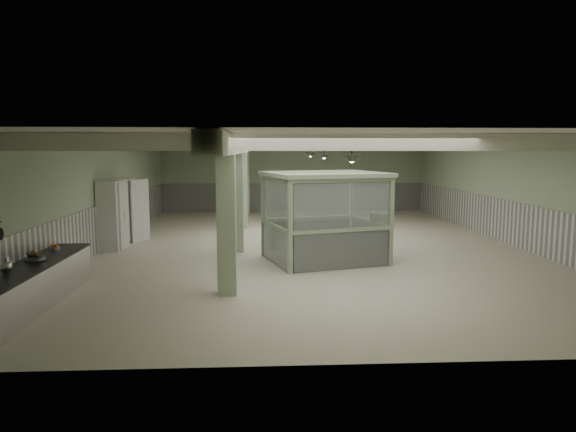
{
  "coord_description": "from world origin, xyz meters",
  "views": [
    {
      "loc": [
        -1.73,
        -17.47,
        3.28
      ],
      "look_at": [
        -0.91,
        -2.19,
        1.3
      ],
      "focal_mm": 32.0,
      "sensor_mm": 36.0,
      "label": 1
    }
  ],
  "objects_px": {
    "prep_counter": "(26,289)",
    "guard_booth": "(324,201)",
    "filing_cabinet": "(378,235)",
    "walkin_cooler": "(118,211)"
  },
  "relations": [
    {
      "from": "guard_booth",
      "to": "prep_counter",
      "type": "bearing_deg",
      "value": -162.16
    },
    {
      "from": "walkin_cooler",
      "to": "filing_cabinet",
      "type": "distance_m",
      "value": 8.85
    },
    {
      "from": "walkin_cooler",
      "to": "filing_cabinet",
      "type": "xyz_separation_m",
      "value": [
        8.44,
        -2.64,
        -0.47
      ]
    },
    {
      "from": "guard_booth",
      "to": "filing_cabinet",
      "type": "height_order",
      "value": "guard_booth"
    },
    {
      "from": "guard_booth",
      "to": "walkin_cooler",
      "type": "bearing_deg",
      "value": 141.42
    },
    {
      "from": "walkin_cooler",
      "to": "guard_booth",
      "type": "height_order",
      "value": "guard_booth"
    },
    {
      "from": "prep_counter",
      "to": "guard_booth",
      "type": "xyz_separation_m",
      "value": [
        6.69,
        4.46,
        1.31
      ]
    },
    {
      "from": "walkin_cooler",
      "to": "guard_booth",
      "type": "relative_size",
      "value": 0.66
    },
    {
      "from": "prep_counter",
      "to": "guard_booth",
      "type": "height_order",
      "value": "guard_booth"
    },
    {
      "from": "prep_counter",
      "to": "guard_booth",
      "type": "bearing_deg",
      "value": 33.68
    }
  ]
}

